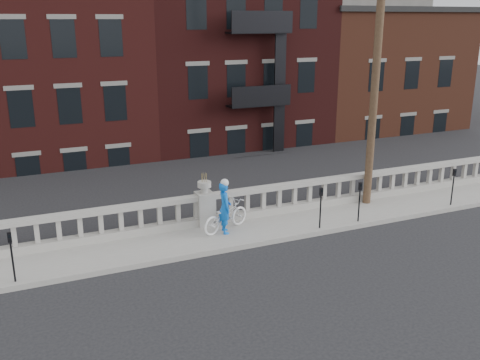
% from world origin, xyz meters
% --- Properties ---
extents(ground, '(120.00, 120.00, 0.00)m').
position_xyz_m(ground, '(0.00, 0.00, 0.00)').
color(ground, black).
rests_on(ground, ground).
extents(sidewalk, '(32.00, 2.20, 0.15)m').
position_xyz_m(sidewalk, '(0.00, 3.00, 0.07)').
color(sidewalk, gray).
rests_on(sidewalk, ground).
extents(balustrade, '(28.00, 0.34, 1.03)m').
position_xyz_m(balustrade, '(0.00, 3.95, 0.64)').
color(balustrade, gray).
rests_on(balustrade, sidewalk).
extents(planter_pedestal, '(0.55, 0.55, 1.76)m').
position_xyz_m(planter_pedestal, '(0.00, 3.95, 0.83)').
color(planter_pedestal, gray).
rests_on(planter_pedestal, sidewalk).
extents(lower_level, '(80.00, 44.00, 20.80)m').
position_xyz_m(lower_level, '(0.56, 23.04, 2.63)').
color(lower_level, '#605E59').
rests_on(lower_level, ground).
extents(utility_pole, '(1.60, 0.28, 10.00)m').
position_xyz_m(utility_pole, '(6.20, 3.60, 5.24)').
color(utility_pole, '#422D1E').
rests_on(utility_pole, sidewalk).
extents(parking_meter_a, '(0.10, 0.09, 1.36)m').
position_xyz_m(parking_meter_a, '(-5.87, 2.15, 1.00)').
color(parking_meter_a, black).
rests_on(parking_meter_a, sidewalk).
extents(parking_meter_b, '(0.10, 0.09, 1.36)m').
position_xyz_m(parking_meter_b, '(3.29, 2.15, 1.00)').
color(parking_meter_b, black).
rests_on(parking_meter_b, sidewalk).
extents(parking_meter_c, '(0.10, 0.09, 1.36)m').
position_xyz_m(parking_meter_c, '(4.79, 2.15, 1.00)').
color(parking_meter_c, black).
rests_on(parking_meter_c, sidewalk).
extents(parking_meter_d, '(0.10, 0.09, 1.36)m').
position_xyz_m(parking_meter_d, '(8.85, 2.15, 1.00)').
color(parking_meter_d, black).
rests_on(parking_meter_d, sidewalk).
extents(bicycle, '(1.96, 1.33, 0.98)m').
position_xyz_m(bicycle, '(0.44, 3.23, 0.64)').
color(bicycle, white).
rests_on(bicycle, sidewalk).
extents(cyclist, '(0.49, 0.66, 1.66)m').
position_xyz_m(cyclist, '(0.34, 3.05, 0.98)').
color(cyclist, blue).
rests_on(cyclist, sidewalk).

